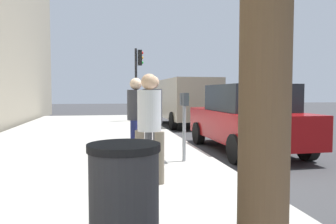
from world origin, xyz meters
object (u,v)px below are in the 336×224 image
parked_sedan_near (247,118)px  trash_bin (124,205)px  parked_van_far (185,99)px  parking_meter (184,112)px  parking_officer (136,111)px  traffic_signal (138,72)px  pedestrian_bystander (149,119)px  pedestrian_at_meter (152,113)px

parked_sedan_near → trash_bin: bearing=147.5°
parked_van_far → trash_bin: bearing=164.3°
parking_meter → parking_officer: parking_officer is taller
parked_sedan_near → traffic_signal: size_ratio=1.23×
parked_van_far → trash_bin: parked_van_far is taller
pedestrian_bystander → pedestrian_at_meter: bearing=30.0°
pedestrian_at_meter → parking_meter: bearing=3.6°
pedestrian_at_meter → traffic_signal: 10.28m
pedestrian_bystander → trash_bin: (-2.47, 0.52, -0.49)m
trash_bin → pedestrian_at_meter: bearing=-11.4°
traffic_signal → trash_bin: bearing=174.2°
pedestrian_at_meter → parking_officer: pedestrian_at_meter is taller
parking_meter → traffic_signal: bearing=0.1°
parking_officer → traffic_signal: (9.33, -0.92, 1.41)m
pedestrian_at_meter → parked_van_far: parked_van_far is taller
pedestrian_at_meter → parked_sedan_near: 3.34m
parking_officer → traffic_signal: traffic_signal is taller
parked_sedan_near → parking_officer: bearing=108.8°
parked_sedan_near → trash_bin: 6.51m
pedestrian_at_meter → trash_bin: bearing=-118.7°
parking_meter → pedestrian_bystander: size_ratio=0.82×
parking_meter → trash_bin: 4.18m
parking_meter → parked_sedan_near: parked_sedan_near is taller
parking_meter → pedestrian_at_meter: size_ratio=0.81×
parked_sedan_near → pedestrian_bystander: bearing=135.4°
parked_sedan_near → pedestrian_at_meter: bearing=123.9°
parked_van_far → parking_officer: bearing=159.4°
parked_van_far → traffic_signal: (1.33, 2.09, 1.32)m
pedestrian_at_meter → parked_sedan_near: size_ratio=0.39×
parked_sedan_near → trash_bin: (-5.49, 3.50, -0.24)m
pedestrian_bystander → trash_bin: 2.57m
parking_meter → trash_bin: (-3.90, 1.42, -0.51)m
pedestrian_bystander → trash_bin: size_ratio=1.69×
pedestrian_bystander → parking_officer: 2.00m
parking_meter → pedestrian_bystander: (-1.43, 0.90, -0.02)m
pedestrian_at_meter → pedestrian_bystander: pedestrian_at_meter is taller
parked_sedan_near → parked_van_far: bearing=0.0°
parking_meter → parking_officer: (0.57, 0.94, -0.00)m
parking_meter → traffic_signal: size_ratio=0.39×
pedestrian_at_meter → parking_officer: (0.83, 0.25, -0.01)m
parking_officer → trash_bin: size_ratio=1.71×
parked_van_far → pedestrian_bystander: bearing=163.4°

